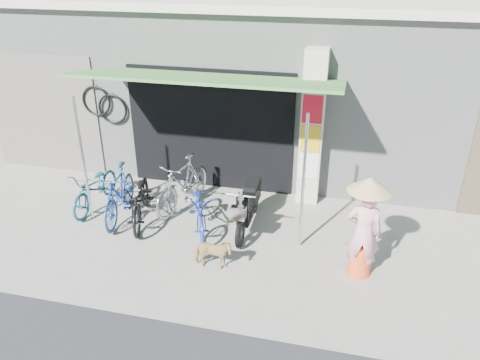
% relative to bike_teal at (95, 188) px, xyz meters
% --- Properties ---
extents(ground, '(80.00, 80.00, 0.00)m').
position_rel_bike_teal_xyz_m(ground, '(3.11, -1.18, -0.41)').
color(ground, gray).
rests_on(ground, ground).
extents(bicycle_shop, '(12.30, 5.30, 3.66)m').
position_rel_bike_teal_xyz_m(bicycle_shop, '(3.11, 3.92, 1.42)').
color(bicycle_shop, '#979C95').
rests_on(bicycle_shop, ground).
extents(shop_pillar, '(0.42, 0.44, 3.00)m').
position_rel_bike_teal_xyz_m(shop_pillar, '(3.96, 1.27, 1.09)').
color(shop_pillar, beige).
rests_on(shop_pillar, ground).
extents(awning, '(4.60, 1.88, 2.72)m').
position_rel_bike_teal_xyz_m(awning, '(2.21, 0.45, 2.10)').
color(awning, '#3E7032').
rests_on(awning, ground).
extents(neighbour_left, '(2.60, 0.06, 2.60)m').
position_rel_bike_teal_xyz_m(neighbour_left, '(-1.89, 1.41, 0.89)').
color(neighbour_left, '#6B665B').
rests_on(neighbour_left, ground).
extents(bike_teal, '(0.56, 1.58, 0.82)m').
position_rel_bike_teal_xyz_m(bike_teal, '(0.00, 0.00, 0.00)').
color(bike_teal, '#155361').
rests_on(bike_teal, ground).
extents(bike_blue, '(0.71, 1.71, 1.00)m').
position_rel_bike_teal_xyz_m(bike_blue, '(0.64, -0.26, 0.09)').
color(bike_blue, '#204794').
rests_on(bike_blue, ground).
extents(bike_black, '(1.06, 1.80, 0.90)m').
position_rel_bike_teal_xyz_m(bike_black, '(1.07, -0.26, 0.04)').
color(bike_black, black).
rests_on(bike_black, ground).
extents(bike_silver, '(0.91, 1.77, 1.02)m').
position_rel_bike_teal_xyz_m(bike_silver, '(1.65, 0.38, 0.10)').
color(bike_silver, '#A5A5A9').
rests_on(bike_silver, ground).
extents(bike_navy, '(1.09, 1.65, 0.82)m').
position_rel_bike_teal_xyz_m(bike_navy, '(2.22, -0.30, -0.00)').
color(bike_navy, '#213897').
rests_on(bike_navy, ground).
extents(street_dog, '(0.67, 0.34, 0.55)m').
position_rel_bike_teal_xyz_m(street_dog, '(2.76, -1.38, -0.14)').
color(street_dog, '#988350').
rests_on(street_dog, ground).
extents(moped, '(0.49, 1.73, 0.98)m').
position_rel_bike_teal_xyz_m(moped, '(3.03, -0.03, 0.03)').
color(moped, black).
rests_on(moped, ground).
extents(nun, '(0.64, 0.64, 1.66)m').
position_rel_bike_teal_xyz_m(nun, '(5.00, -0.95, 0.42)').
color(nun, pink).
rests_on(nun, ground).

